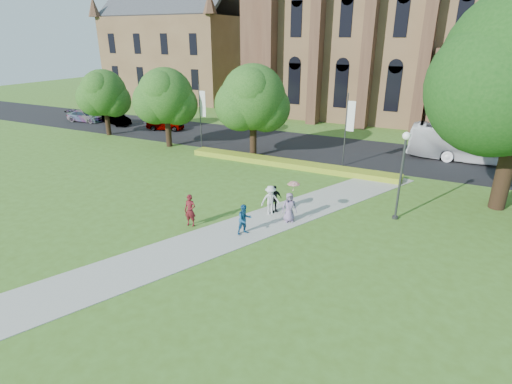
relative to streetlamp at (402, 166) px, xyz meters
The scene contains 22 objects.
ground 10.46m from the streetlamp, 139.09° to the right, with size 160.00×160.00×0.00m, color #45691F.
road 15.79m from the streetlamp, 119.05° to the left, with size 160.00×10.00×0.02m, color black.
footpath 9.86m from the streetlamp, 143.75° to the right, with size 3.20×30.00×0.04m, color #B2B2A8.
flower_hedge 12.02m from the streetlamp, 144.81° to the left, with size 18.00×1.40×0.45m, color #CCD22A.
cathedral 34.70m from the streetlamp, 85.70° to the left, with size 52.60×18.25×28.00m.
building_west 54.93m from the streetlamp, 139.46° to the left, with size 22.00×14.00×18.30m.
streetlamp is the anchor object (origin of this frame).
street_tree_0 23.77m from the streetlamp, 161.57° to the left, with size 5.20×5.20×7.50m.
street_tree_1 15.81m from the streetlamp, 149.35° to the left, with size 5.60×5.60×8.05m.
street_tree_2 32.65m from the streetlamp, 164.90° to the left, with size 4.80×4.80×6.95m.
banner_pole_0 10.23m from the streetlamp, 121.76° to the left, with size 0.70×0.10×6.00m.
banner_pole_1 21.25m from the streetlamp, 155.83° to the left, with size 0.70×0.10×6.00m.
tour_coach 15.61m from the streetlamp, 73.76° to the left, with size 2.58×11.02×3.07m, color silver.
car_0 30.52m from the streetlamp, 154.35° to the left, with size 1.73×4.29×1.46m, color gray.
car_1 37.06m from the streetlamp, 159.61° to the left, with size 1.56×4.48×1.47m, color gray.
car_2 41.58m from the streetlamp, 162.44° to the left, with size 1.93×4.74×1.37m, color gray.
pedestrian_0 12.29m from the streetlamp, 148.93° to the right, with size 0.68×0.45×1.87m, color #5D151A.
pedestrian_1 9.46m from the streetlamp, 140.81° to the right, with size 0.83×0.65×1.72m, color navy.
pedestrian_2 7.81m from the streetlamp, 158.13° to the right, with size 1.17×0.67×1.81m, color silver.
pedestrian_3 7.65m from the streetlamp, 161.00° to the right, with size 1.00×0.42×1.70m, color black.
pedestrian_4 6.81m from the streetlamp, 149.68° to the right, with size 0.86×0.56×1.76m, color gray.
parasol 6.29m from the streetlamp, 149.63° to the right, with size 0.70×0.70×0.61m, color #C58B8C.
Camera 1 is at (9.63, -16.51, 10.16)m, focal length 28.00 mm.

